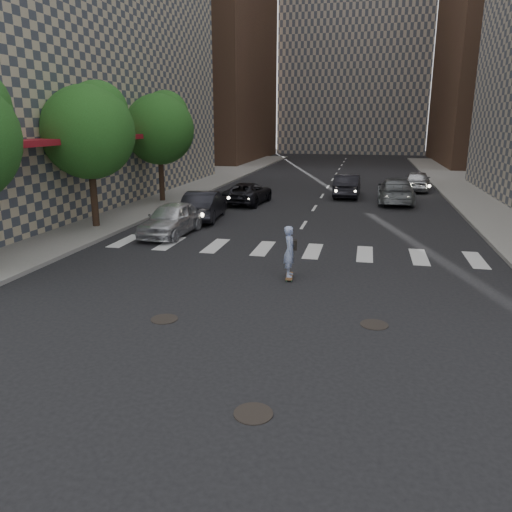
{
  "coord_description": "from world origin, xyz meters",
  "views": [
    {
      "loc": [
        2.91,
        -10.01,
        4.97
      ],
      "look_at": [
        -0.0,
        3.15,
        1.3
      ],
      "focal_mm": 35.0,
      "sensor_mm": 36.0,
      "label": 1
    }
  ],
  "objects": [
    {
      "name": "ground",
      "position": [
        0.0,
        0.0,
        0.0
      ],
      "size": [
        160.0,
        160.0,
        0.0
      ],
      "primitive_type": "plane",
      "color": "black",
      "rests_on": "ground"
    },
    {
      "name": "sidewalk_left",
      "position": [
        -14.5,
        20.0,
        0.07
      ],
      "size": [
        13.0,
        80.0,
        0.15
      ],
      "primitive_type": "cube",
      "color": "gray",
      "rests_on": "ground"
    },
    {
      "name": "tree_b",
      "position": [
        -9.45,
        11.14,
        4.65
      ],
      "size": [
        4.2,
        4.2,
        6.6
      ],
      "color": "#382619",
      "rests_on": "sidewalk_left"
    },
    {
      "name": "tree_c",
      "position": [
        -9.45,
        19.14,
        4.65
      ],
      "size": [
        4.2,
        4.2,
        6.6
      ],
      "color": "#382619",
      "rests_on": "sidewalk_left"
    },
    {
      "name": "manhole_a",
      "position": [
        1.2,
        -2.5,
        0.01
      ],
      "size": [
        0.7,
        0.7,
        0.02
      ],
      "primitive_type": "cylinder",
      "color": "black",
      "rests_on": "ground"
    },
    {
      "name": "manhole_b",
      "position": [
        -2.0,
        1.2,
        0.01
      ],
      "size": [
        0.7,
        0.7,
        0.02
      ],
      "primitive_type": "cylinder",
      "color": "black",
      "rests_on": "ground"
    },
    {
      "name": "manhole_c",
      "position": [
        3.3,
        2.0,
        0.01
      ],
      "size": [
        0.7,
        0.7,
        0.02
      ],
      "primitive_type": "cylinder",
      "color": "black",
      "rests_on": "ground"
    },
    {
      "name": "skateboarder",
      "position": [
        0.63,
        5.32,
        0.91
      ],
      "size": [
        0.46,
        0.9,
        1.74
      ],
      "rotation": [
        0.0,
        0.0,
        0.11
      ],
      "color": "brown",
      "rests_on": "ground"
    },
    {
      "name": "silver_sedan",
      "position": [
        -5.5,
        10.54,
        0.73
      ],
      "size": [
        1.95,
        4.37,
        1.46
      ],
      "primitive_type": "imported",
      "rotation": [
        0.0,
        0.0,
        -0.05
      ],
      "color": "silver",
      "rests_on": "ground"
    },
    {
      "name": "traffic_car_a",
      "position": [
        -5.21,
        14.34,
        0.75
      ],
      "size": [
        2.03,
        4.67,
        1.5
      ],
      "primitive_type": "imported",
      "rotation": [
        0.0,
        0.0,
        3.24
      ],
      "color": "black",
      "rests_on": "ground"
    },
    {
      "name": "traffic_car_b",
      "position": [
        4.72,
        22.0,
        0.77
      ],
      "size": [
        2.23,
        5.36,
        1.55
      ],
      "primitive_type": "imported",
      "rotation": [
        0.0,
        0.0,
        3.13
      ],
      "color": "slate",
      "rests_on": "ground"
    },
    {
      "name": "traffic_car_c",
      "position": [
        -4.22,
        19.83,
        0.65
      ],
      "size": [
        2.53,
        4.81,
        1.29
      ],
      "primitive_type": "imported",
      "rotation": [
        0.0,
        0.0,
        3.06
      ],
      "color": "black",
      "rests_on": "ground"
    },
    {
      "name": "traffic_car_d",
      "position": [
        6.5,
        28.0,
        0.73
      ],
      "size": [
        2.29,
        4.5,
        1.47
      ],
      "primitive_type": "imported",
      "rotation": [
        0.0,
        0.0,
        3.01
      ],
      "color": "#B9BBC1",
      "rests_on": "ground"
    },
    {
      "name": "traffic_car_e",
      "position": [
        1.65,
        24.0,
        0.75
      ],
      "size": [
        1.68,
        4.61,
        1.51
      ],
      "primitive_type": "imported",
      "rotation": [
        0.0,
        0.0,
        3.12
      ],
      "color": "black",
      "rests_on": "ground"
    }
  ]
}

